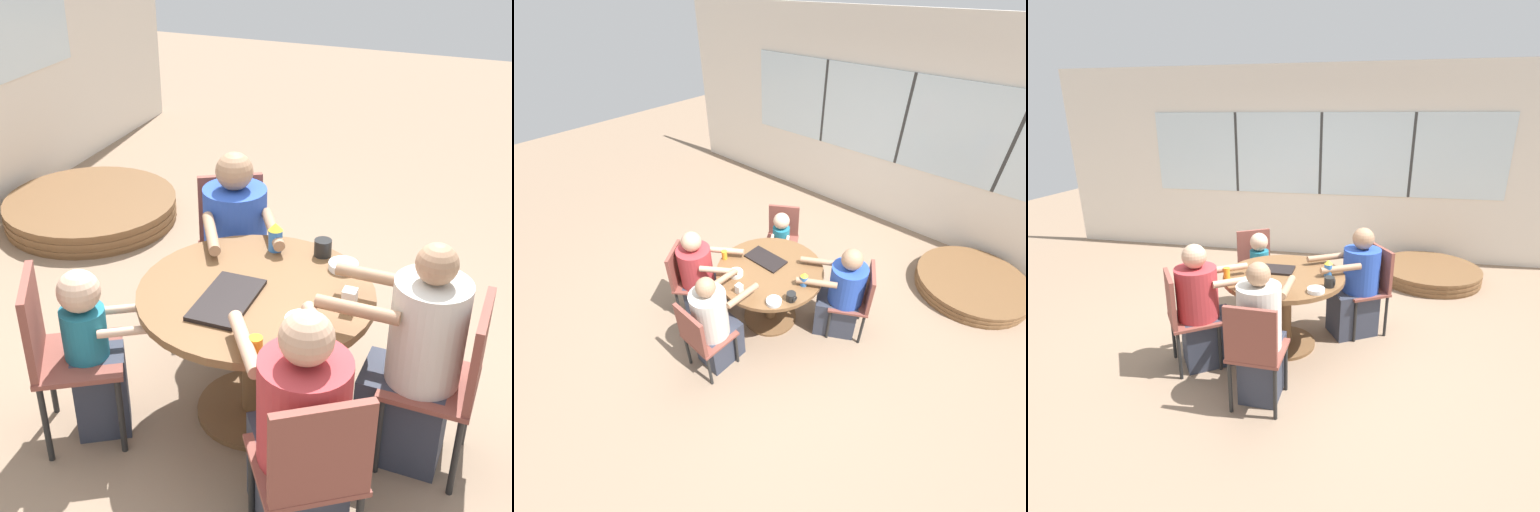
{
  "view_description": "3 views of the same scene",
  "coord_description": "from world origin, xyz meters",
  "views": [
    {
      "loc": [
        -2.61,
        -1.02,
        2.47
      ],
      "look_at": [
        0.0,
        0.0,
        0.9
      ],
      "focal_mm": 50.0,
      "sensor_mm": 36.0,
      "label": 1
    },
    {
      "loc": [
        1.74,
        -1.98,
        3.06
      ],
      "look_at": [
        0.0,
        0.0,
        0.9
      ],
      "focal_mm": 24.0,
      "sensor_mm": 36.0,
      "label": 2
    },
    {
      "loc": [
        0.67,
        -3.31,
        2.08
      ],
      "look_at": [
        0.0,
        0.0,
        0.9
      ],
      "focal_mm": 28.0,
      "sensor_mm": 36.0,
      "label": 3
    }
  ],
  "objects": [
    {
      "name": "food_tray_dark",
      "position": [
        -0.14,
        0.09,
        0.73
      ],
      "size": [
        0.42,
        0.23,
        0.02
      ],
      "color": "black",
      "rests_on": "dining_table"
    },
    {
      "name": "ground_plane",
      "position": [
        0.0,
        0.0,
        0.0
      ],
      "size": [
        16.0,
        16.0,
        0.0
      ],
      "primitive_type": "plane",
      "color": "#8C725B"
    },
    {
      "name": "sippy_cup",
      "position": [
        0.4,
        0.05,
        0.8
      ],
      "size": [
        0.08,
        0.08,
        0.15
      ],
      "color": "blue",
      "rests_on": "dining_table"
    },
    {
      "name": "juice_glass",
      "position": [
        -0.48,
        -0.19,
        0.77
      ],
      "size": [
        0.06,
        0.06,
        0.1
      ],
      "color": "gold",
      "rests_on": "dining_table"
    },
    {
      "name": "person_man_blue_shirt",
      "position": [
        0.65,
        0.37,
        0.48
      ],
      "size": [
        0.74,
        0.63,
        1.1
      ],
      "rotation": [
        0.0,
        0.0,
        -4.19
      ],
      "color": "#333847",
      "rests_on": "ground_plane"
    },
    {
      "name": "chair_for_woman_green_shirt",
      "position": [
        -0.77,
        -0.52,
        0.53
      ],
      "size": [
        0.56,
        0.56,
        0.88
      ],
      "rotation": [
        0.0,
        0.0,
        -0.98
      ],
      "color": "brown",
      "rests_on": "ground_plane"
    },
    {
      "name": "chair_for_man_teal_shirt",
      "position": [
        -0.03,
        -0.93,
        0.53
      ],
      "size": [
        0.41,
        0.41,
        0.88
      ],
      "rotation": [
        0.0,
        0.0,
        -0.03
      ],
      "color": "brown",
      "rests_on": "ground_plane"
    },
    {
      "name": "person_toddler",
      "position": [
        -0.4,
        0.66,
        0.44
      ],
      "size": [
        0.37,
        0.43,
        0.9
      ],
      "rotation": [
        0.0,
        0.0,
        -2.59
      ],
      "color": "#333847",
      "rests_on": "ground_plane"
    },
    {
      "name": "chair_for_man_blue_shirt",
      "position": [
        0.81,
        0.46,
        0.53
      ],
      "size": [
        0.55,
        0.55,
        0.88
      ],
      "rotation": [
        0.0,
        0.0,
        -4.19
      ],
      "color": "brown",
      "rests_on": "ground_plane"
    },
    {
      "name": "bowl_cereal",
      "position": [
        -0.2,
        -0.29,
        0.75
      ],
      "size": [
        0.14,
        0.14,
        0.04
      ],
      "color": "white",
      "rests_on": "dining_table"
    },
    {
      "name": "milk_carton_small",
      "position": [
        0.0,
        -0.44,
        0.77
      ],
      "size": [
        0.06,
        0.06,
        0.1
      ],
      "color": "silver",
      "rests_on": "dining_table"
    },
    {
      "name": "wall_back_with_windows",
      "position": [
        0.0,
        2.78,
        1.41
      ],
      "size": [
        8.4,
        0.08,
        2.8
      ],
      "color": "silver",
      "rests_on": "ground_plane"
    },
    {
      "name": "chair_for_toddler",
      "position": [
        -0.48,
        0.79,
        0.53
      ],
      "size": [
        0.55,
        0.55,
        0.88
      ],
      "rotation": [
        0.0,
        0.0,
        -2.59
      ],
      "color": "brown",
      "rests_on": "ground_plane"
    },
    {
      "name": "person_man_teal_shirt",
      "position": [
        -0.02,
        -0.76,
        0.5
      ],
      "size": [
        0.36,
        0.63,
        1.13
      ],
      "rotation": [
        0.0,
        0.0,
        -0.03
      ],
      "color": "#333847",
      "rests_on": "ground_plane"
    },
    {
      "name": "person_woman_green_shirt",
      "position": [
        -0.63,
        -0.42,
        0.49
      ],
      "size": [
        0.72,
        0.64,
        1.11
      ],
      "rotation": [
        0.0,
        0.0,
        -0.98
      ],
      "color": "#333847",
      "rests_on": "ground_plane"
    },
    {
      "name": "folded_table_stack",
      "position": [
        1.59,
        2.0,
        0.09
      ],
      "size": [
        1.32,
        1.32,
        0.18
      ],
      "color": "brown",
      "rests_on": "ground_plane"
    },
    {
      "name": "dining_table",
      "position": [
        0.0,
        0.0,
        0.54
      ],
      "size": [
        1.11,
        1.11,
        0.72
      ],
      "color": "brown",
      "rests_on": "ground_plane"
    },
    {
      "name": "bowl_white_shallow",
      "position": [
        0.33,
        -0.33,
        0.74
      ],
      "size": [
        0.14,
        0.14,
        0.04
      ],
      "color": "silver",
      "rests_on": "dining_table"
    },
    {
      "name": "coffee_mug",
      "position": [
        0.43,
        -0.19,
        0.77
      ],
      "size": [
        0.09,
        0.09,
        0.09
      ],
      "color": "black",
      "rests_on": "dining_table"
    }
  ]
}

